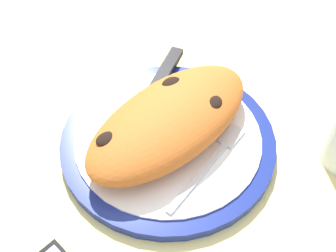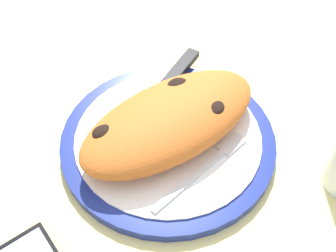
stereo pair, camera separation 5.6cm
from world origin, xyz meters
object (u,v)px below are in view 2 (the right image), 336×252
(calzone, at_px, (168,118))
(knife, at_px, (169,83))
(plate, at_px, (168,139))
(fork, at_px, (208,164))

(calzone, relative_size, knife, 1.19)
(plate, bearing_deg, calzone, 39.80)
(plate, relative_size, knife, 1.25)
(fork, relative_size, knife, 0.70)
(knife, bearing_deg, plate, -135.25)
(fork, distance_m, knife, 0.16)
(plate, height_order, knife, knife)
(plate, height_order, fork, fork)
(plate, xyz_separation_m, knife, (0.07, 0.07, 0.01))
(calzone, bearing_deg, fork, -92.25)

